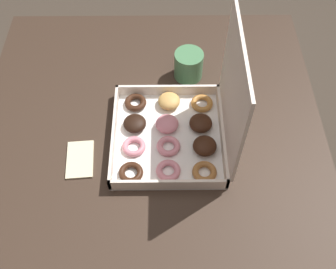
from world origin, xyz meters
TOP-DOWN VIEW (x-y plane):
  - ground_plane at (0.00, 0.00)m, footprint 8.00×8.00m
  - dining_table at (0.00, 0.00)m, footprint 1.17×1.03m
  - donut_box at (-0.04, 0.10)m, footprint 0.33×0.32m
  - coffee_mug at (-0.28, 0.12)m, footprint 0.09×0.09m
  - paper_napkin at (0.03, -0.19)m, footprint 0.12×0.08m

SIDE VIEW (x-z plane):
  - ground_plane at x=0.00m, z-range 0.00..0.00m
  - dining_table at x=0.00m, z-range 0.28..1.01m
  - paper_napkin at x=0.03m, z-range 0.73..0.73m
  - coffee_mug at x=-0.28m, z-range 0.73..0.82m
  - donut_box at x=-0.04m, z-range 0.61..0.97m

